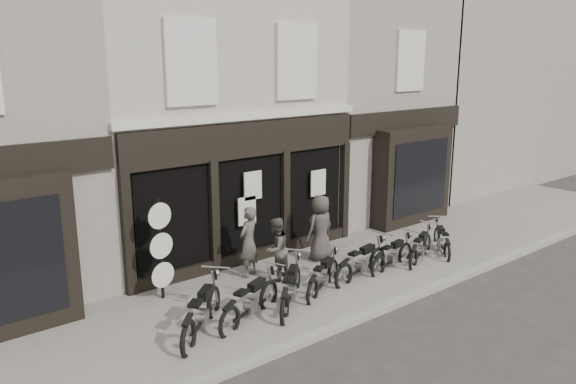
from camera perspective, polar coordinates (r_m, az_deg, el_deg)
ground_plane at (r=13.35m, az=3.66°, el=-10.92°), size 90.00×90.00×0.00m
pavement at (r=13.94m, az=1.13°, el=-9.52°), size 30.00×4.20×0.12m
kerb at (r=12.52m, az=7.62°, el=-12.42°), size 30.00×0.25×0.13m
central_building at (r=17.07m, az=-9.89°, el=8.51°), size 7.30×6.22×8.34m
neighbour_right at (r=20.86m, az=5.80°, el=9.41°), size 5.60×6.73×8.34m
filler_right at (r=27.25m, az=18.14°, el=9.91°), size 11.00×6.00×8.20m
motorcycle_0 at (r=11.71m, az=-8.72°, el=-12.30°), size 1.92×1.76×1.12m
motorcycle_1 at (r=12.14m, az=-3.81°, el=-11.35°), size 2.09×1.10×1.06m
motorcycle_2 at (r=12.72m, az=0.30°, el=-10.04°), size 1.87×1.70×1.09m
motorcycle_3 at (r=13.52m, az=3.61°, el=-8.80°), size 1.87×1.19×0.98m
motorcycle_4 at (r=14.37m, az=7.49°, el=-7.38°), size 2.19×0.72×1.05m
motorcycle_5 at (r=15.13m, az=10.57°, el=-6.58°), size 1.96×0.64×0.95m
motorcycle_6 at (r=15.85m, az=13.32°, el=-5.74°), size 1.90×1.05×0.97m
motorcycle_7 at (r=16.67m, az=15.35°, el=-4.97°), size 1.46×1.58×0.93m
man_left at (r=14.11m, az=-4.03°, el=-5.08°), size 0.78×0.66×1.81m
man_centre at (r=13.89m, az=-1.24°, el=-5.83°), size 0.91×0.80×1.59m
man_right at (r=15.26m, az=3.31°, el=-3.64°), size 0.92×0.64×1.80m
advert_sign_post at (r=13.05m, az=-12.76°, el=-6.12°), size 0.60×0.39×2.47m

